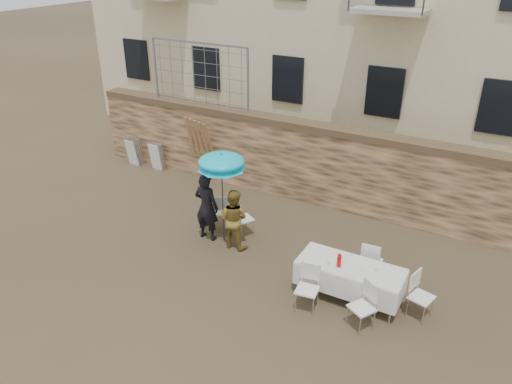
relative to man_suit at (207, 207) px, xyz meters
The scene contains 17 objects.
ground 2.21m from the man_suit, 67.66° to the right, with size 80.00×80.00×0.00m, color brown.
stone_wall 3.22m from the man_suit, 76.04° to the left, with size 13.00×0.50×2.20m, color olive.
chain_link_fence 4.44m from the man_suit, 125.54° to the left, with size 3.20×0.06×1.80m, color gray, non-canonical shape.
man_suit is the anchor object (origin of this frame).
woman_dress 0.76m from the man_suit, ahead, with size 0.72×0.56×1.47m, color gold.
umbrella 1.22m from the man_suit, 14.04° to the left, with size 1.11×1.11×2.12m.
couple_chair_left 0.67m from the man_suit, 90.00° to the left, with size 0.48×0.48×0.96m, color white, non-canonical shape.
couple_chair_right 0.97m from the man_suit, 38.16° to the left, with size 0.48×0.48×0.96m, color white, non-canonical shape.
banquet_table 3.83m from the man_suit, ahead, with size 2.10×0.85×0.78m.
soda_bottle 3.65m from the man_suit, 10.68° to the right, with size 0.09×0.09×0.26m, color red.
table_chair_front_left 3.46m from the man_suit, 21.81° to the right, with size 0.48×0.48×0.96m, color white, non-canonical shape.
table_chair_front_right 4.49m from the man_suit, 16.57° to the right, with size 0.48×0.48×0.96m, color white, non-canonical shape.
table_chair_back 4.02m from the man_suit, ahead, with size 0.48×0.48×0.96m, color white, non-canonical shape.
table_chair_side 5.22m from the man_suit, ahead, with size 0.48×0.48×0.96m, color white, non-canonical shape.
chair_stack_left 5.36m from the man_suit, 149.32° to the left, with size 0.46×0.40×0.92m, color white, non-canonical shape.
chair_stack_right 4.61m from the man_suit, 143.58° to the left, with size 0.46×0.32×0.92m, color white, non-canonical shape.
wood_planks 3.50m from the man_suit, 126.85° to the left, with size 0.70×0.20×2.00m, color #A37749, non-canonical shape.
Camera 1 is at (5.32, -6.71, 6.51)m, focal length 35.00 mm.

